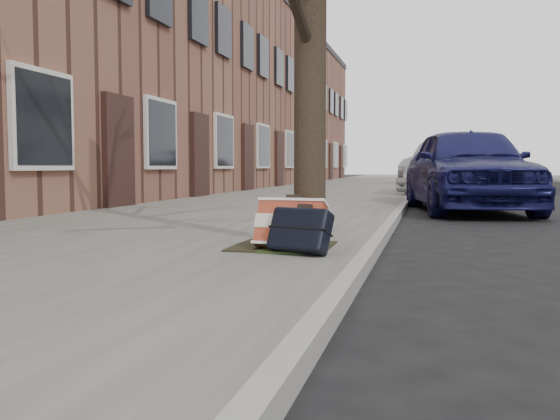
% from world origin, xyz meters
% --- Properties ---
extents(ground, '(120.00, 120.00, 0.00)m').
position_xyz_m(ground, '(0.00, 0.00, 0.00)').
color(ground, black).
rests_on(ground, ground).
extents(near_sidewalk, '(5.00, 70.00, 0.12)m').
position_xyz_m(near_sidewalk, '(-3.70, 15.00, 0.06)').
color(near_sidewalk, slate).
rests_on(near_sidewalk, ground).
extents(house_near, '(6.80, 40.00, 7.00)m').
position_xyz_m(house_near, '(-9.60, 16.00, 3.50)').
color(house_near, brown).
rests_on(house_near, ground).
extents(dirt_patch, '(0.85, 0.85, 0.02)m').
position_xyz_m(dirt_patch, '(-2.00, 1.20, 0.13)').
color(dirt_patch, black).
rests_on(dirt_patch, near_sidewalk).
extents(suitcase_red, '(0.60, 0.38, 0.44)m').
position_xyz_m(suitcase_red, '(-1.88, 0.97, 0.34)').
color(suitcase_red, '#9A331E').
rests_on(suitcase_red, near_sidewalk).
extents(suitcase_navy, '(0.58, 0.44, 0.40)m').
position_xyz_m(suitcase_navy, '(-1.76, 0.79, 0.32)').
color(suitcase_navy, black).
rests_on(suitcase_navy, near_sidewalk).
extents(car_near_front, '(2.61, 4.93, 1.60)m').
position_xyz_m(car_near_front, '(-0.09, 7.84, 0.80)').
color(car_near_front, '#14154B').
rests_on(car_near_front, ground).
extents(car_near_mid, '(2.78, 4.95, 1.55)m').
position_xyz_m(car_near_mid, '(-0.20, 13.53, 0.77)').
color(car_near_mid, '#9A9DA1').
rests_on(car_near_mid, ground).
extents(car_near_back, '(4.32, 6.14, 1.55)m').
position_xyz_m(car_near_back, '(-0.14, 22.05, 0.78)').
color(car_near_back, '#323237').
rests_on(car_near_back, ground).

